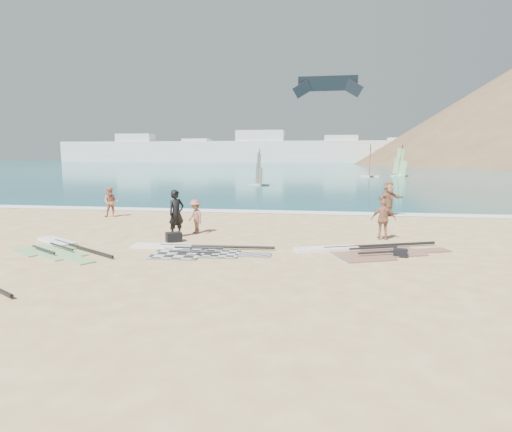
# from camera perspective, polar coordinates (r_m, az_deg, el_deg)

# --- Properties ---
(ground) EXTENTS (300.00, 300.00, 0.00)m
(ground) POSITION_cam_1_polar(r_m,az_deg,el_deg) (13.75, -3.79, -6.51)
(ground) COLOR #D9BE7F
(ground) RESTS_ON ground
(sea) EXTENTS (300.00, 240.00, 0.06)m
(sea) POSITION_cam_1_polar(r_m,az_deg,el_deg) (145.04, 7.48, 6.92)
(sea) COLOR #0C4154
(sea) RESTS_ON ground
(surf_line) EXTENTS (300.00, 1.20, 0.04)m
(surf_line) POSITION_cam_1_polar(r_m,az_deg,el_deg) (25.68, 2.07, 0.48)
(surf_line) COLOR white
(surf_line) RESTS_ON ground
(far_town) EXTENTS (160.00, 8.00, 12.00)m
(far_town) POSITION_cam_1_polar(r_m,az_deg,el_deg) (164.03, 2.08, 8.72)
(far_town) COLOR white
(far_town) RESTS_ON ground
(rig_grey) EXTENTS (5.36, 2.14, 0.20)m
(rig_grey) POSITION_cam_1_polar(r_m,az_deg,el_deg) (15.75, -9.16, -4.49)
(rig_grey) COLOR #232426
(rig_grey) RESTS_ON ground
(rig_green) EXTENTS (4.56, 3.86, 0.20)m
(rig_green) POSITION_cam_1_polar(r_m,az_deg,el_deg) (17.59, -24.90, -3.82)
(rig_green) COLOR green
(rig_green) RESTS_ON ground
(rig_orange) EXTENTS (5.69, 3.41, 0.20)m
(rig_orange) POSITION_cam_1_polar(r_m,az_deg,el_deg) (15.86, 13.80, -4.54)
(rig_orange) COLOR #FF4A0A
(rig_orange) RESTS_ON ground
(gear_bag_near) EXTENTS (0.74, 0.69, 0.38)m
(gear_bag_near) POSITION_cam_1_polar(r_m,az_deg,el_deg) (17.49, -10.90, -2.77)
(gear_bag_near) COLOR black
(gear_bag_near) RESTS_ON ground
(gear_bag_far) EXTENTS (0.50, 0.39, 0.27)m
(gear_bag_far) POSITION_cam_1_polar(r_m,az_deg,el_deg) (15.52, 18.67, -4.69)
(gear_bag_far) COLOR black
(gear_bag_far) RESTS_ON ground
(person_wetsuit) EXTENTS (0.83, 0.88, 2.02)m
(person_wetsuit) POSITION_cam_1_polar(r_m,az_deg,el_deg) (18.30, -10.58, 0.32)
(person_wetsuit) COLOR black
(person_wetsuit) RESTS_ON ground
(beachgoer_left) EXTENTS (0.96, 0.84, 1.66)m
(beachgoer_left) POSITION_cam_1_polar(r_m,az_deg,el_deg) (25.06, -18.78, 1.76)
(beachgoer_left) COLOR #B86F54
(beachgoer_left) RESTS_ON ground
(beachgoer_mid) EXTENTS (1.09, 1.08, 1.51)m
(beachgoer_mid) POSITION_cam_1_polar(r_m,az_deg,el_deg) (19.08, -8.10, -0.07)
(beachgoer_mid) COLOR #975D4F
(beachgoer_mid) RESTS_ON ground
(beachgoer_back) EXTENTS (1.00, 0.44, 1.69)m
(beachgoer_back) POSITION_cam_1_polar(r_m,az_deg,el_deg) (18.26, 16.63, -0.43)
(beachgoer_back) COLOR #A46A50
(beachgoer_back) RESTS_ON ground
(beachgoer_right) EXTENTS (1.80, 1.59, 1.98)m
(beachgoer_right) POSITION_cam_1_polar(r_m,az_deg,el_deg) (24.89, 17.25, 2.15)
(beachgoer_right) COLOR #97684B
(beachgoer_right) RESTS_ON ground
(windsurfer_left) EXTENTS (2.26, 2.47, 4.00)m
(windsurfer_left) POSITION_cam_1_polar(r_m,az_deg,el_deg) (46.62, 0.39, 5.52)
(windsurfer_left) COLOR white
(windsurfer_left) RESTS_ON ground
(windsurfer_centre) EXTENTS (2.73, 3.28, 4.90)m
(windsurfer_centre) POSITION_cam_1_polar(r_m,az_deg,el_deg) (66.27, 14.94, 6.25)
(windsurfer_centre) COLOR white
(windsurfer_centre) RESTS_ON ground
(windsurfer_right) EXTENTS (2.65, 2.81, 4.78)m
(windsurfer_right) POSITION_cam_1_polar(r_m,az_deg,el_deg) (68.68, 18.63, 6.14)
(windsurfer_right) COLOR white
(windsurfer_right) RESTS_ON ground
(kitesurf_kite) EXTENTS (9.48, 1.17, 2.87)m
(kitesurf_kite) POSITION_cam_1_polar(r_m,az_deg,el_deg) (60.76, 9.53, 16.85)
(kitesurf_kite) COLOR black
(kitesurf_kite) RESTS_ON ground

